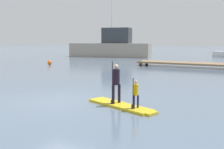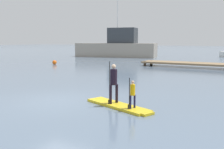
# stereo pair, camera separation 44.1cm
# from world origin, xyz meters

# --- Properties ---
(ground_plane) EXTENTS (240.00, 240.00, 0.00)m
(ground_plane) POSITION_xyz_m (0.00, 0.00, 0.00)
(ground_plane) COLOR slate
(paddleboard_near) EXTENTS (3.32, 1.76, 0.10)m
(paddleboard_near) POSITION_xyz_m (2.85, 0.49, 0.05)
(paddleboard_near) COLOR gold
(paddleboard_near) RESTS_ON ground
(paddler_adult) EXTENTS (0.36, 0.48, 1.73)m
(paddler_adult) POSITION_xyz_m (2.55, 0.59, 1.01)
(paddler_adult) COLOR black
(paddler_adult) RESTS_ON paddleboard_near
(paddler_child_solo) EXTENTS (0.24, 0.36, 1.17)m
(paddler_child_solo) POSITION_xyz_m (3.58, 0.22, 0.69)
(paddler_child_solo) COLOR #19194C
(paddler_child_solo) RESTS_ON paddleboard_near
(fishing_boat_white_large) EXTENTS (13.15, 6.19, 10.02)m
(fishing_boat_white_large) POSITION_xyz_m (-13.01, 28.72, 1.59)
(fishing_boat_white_large) COLOR #9E9384
(fishing_boat_white_large) RESTS_ON ground
(floating_dock) EXTENTS (12.60, 2.32, 0.48)m
(floating_dock) POSITION_xyz_m (2.85, 17.78, 0.38)
(floating_dock) COLOR #846B4C
(floating_dock) RESTS_ON ground
(mooring_buoy_near) EXTENTS (0.47, 0.47, 0.47)m
(mooring_buoy_near) POSITION_xyz_m (-12.36, 13.43, 0.24)
(mooring_buoy_near) COLOR orange
(mooring_buoy_near) RESTS_ON ground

